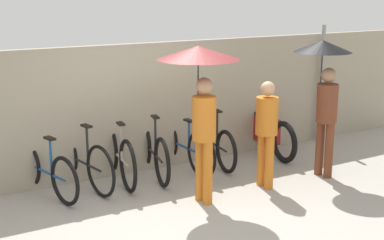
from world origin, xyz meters
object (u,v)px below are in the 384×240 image
Objects in this scene: parked_bicycle_2 at (119,155)px; parked_bicycle_4 at (182,145)px; pedestrian_leading at (200,78)px; parked_bicycle_1 at (82,161)px; pedestrian_center at (267,127)px; pedestrian_trailing at (324,75)px; parked_bicycle_3 at (153,151)px; motorcycle at (264,130)px; parked_bicycle_5 at (212,142)px; parked_bicycle_0 at (45,171)px.

parked_bicycle_2 is 1.12m from parked_bicycle_4.
parked_bicycle_1 is at bearing 128.69° from pedestrian_leading.
pedestrian_leading reaches higher than parked_bicycle_4.
parked_bicycle_1 is 2.23m from pedestrian_leading.
pedestrian_center is (1.09, -0.05, -0.79)m from pedestrian_leading.
parked_bicycle_4 is 0.87× the size of pedestrian_trailing.
parked_bicycle_2 is at bearing 87.92° from parked_bicycle_4.
parked_bicycle_3 is (1.12, -0.07, -0.01)m from parked_bicycle_1.
pedestrian_trailing reaches higher than parked_bicycle_3.
parked_bicycle_4 is at bearing 97.26° from motorcycle.
parked_bicycle_4 reaches higher than motorcycle.
parked_bicycle_5 reaches higher than motorcycle.
parked_bicycle_5 is at bearing 122.77° from pedestrian_trailing.
parked_bicycle_3 is at bearing 141.94° from pedestrian_trailing.
parked_bicycle_3 is 1.85m from pedestrian_center.
pedestrian_center is at bearing 148.90° from motorcycle.
parked_bicycle_1 is at bearing 97.24° from parked_bicycle_3.
parked_bicycle_2 is at bearing 142.33° from pedestrian_center.
motorcycle is (1.68, 0.05, 0.01)m from parked_bicycle_4.
pedestrian_leading is at bearing -138.88° from parked_bicycle_0.
parked_bicycle_5 is 1.09× the size of pedestrian_center.
parked_bicycle_3 is at bearing -85.39° from parked_bicycle_2.
pedestrian_center is at bearing -126.19° from parked_bicycle_3.
parked_bicycle_1 reaches higher than parked_bicycle_5.
parked_bicycle_5 is (2.79, 0.03, 0.00)m from parked_bicycle_0.
pedestrian_leading is (-0.44, -1.29, 1.31)m from parked_bicycle_4.
parked_bicycle_3 is 1.12m from parked_bicycle_5.
pedestrian_trailing is 1.06× the size of motorcycle.
parked_bicycle_0 is at bearing 140.79° from pedestrian_leading.
parked_bicycle_2 is at bearing 98.52° from parked_bicycle_3.
pedestrian_trailing reaches higher than parked_bicycle_4.
parked_bicycle_5 is 2.10m from pedestrian_leading.
parked_bicycle_0 is 0.84× the size of motorcycle.
pedestrian_leading is (1.79, -1.24, 1.35)m from parked_bicycle_0.
motorcycle is at bearing -79.88° from parked_bicycle_5.
parked_bicycle_5 is at bearing -103.59° from parked_bicycle_0.
motorcycle is (1.04, 1.39, -0.51)m from pedestrian_center.
pedestrian_trailing is (2.83, -1.32, 1.18)m from parked_bicycle_2.
parked_bicycle_2 is 2.80m from motorcycle.
parked_bicycle_1 is 1.04× the size of parked_bicycle_5.
pedestrian_center is 0.80× the size of motorcycle.
parked_bicycle_3 reaches higher than parked_bicycle_5.
parked_bicycle_2 is (1.12, 0.02, 0.04)m from parked_bicycle_0.
parked_bicycle_0 is at bearing 100.95° from parked_bicycle_3.
parked_bicycle_5 is 0.87× the size of motorcycle.
parked_bicycle_0 is 0.95× the size of parked_bicycle_2.
pedestrian_center reaches higher than parked_bicycle_0.
parked_bicycle_3 is at bearing 91.42° from parked_bicycle_4.
pedestrian_leading is (-1.00, -1.27, 1.34)m from parked_bicycle_5.
motorcycle is at bearing -76.79° from parked_bicycle_3.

